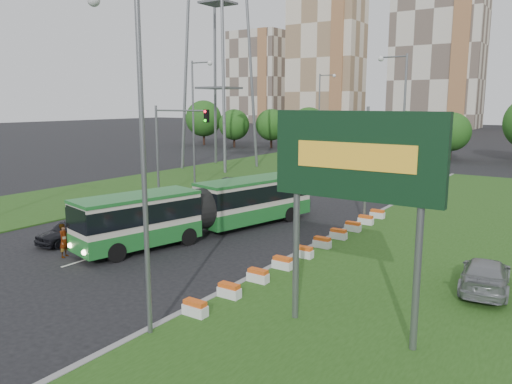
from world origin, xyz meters
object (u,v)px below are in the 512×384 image
Objects in this scene: billboard at (356,166)px; car_left_far at (230,188)px; traffic_mast_left at (171,138)px; pedestrian at (64,240)px; car_median at (485,275)px; car_left_near at (70,231)px; articulated_bus at (205,208)px; traffic_mast_median at (344,145)px; shopping_trolley at (88,254)px.

car_left_far is (-19.69, 19.28, -5.37)m from billboard.
traffic_mast_left is 4.32× the size of pedestrian.
car_median is 21.06m from pedestrian.
articulated_bus is at bearing 45.65° from car_left_near.
car_median is (22.97, -12.20, 0.06)m from car_left_far.
car_left_near is (-5.54, -5.94, -0.99)m from articulated_bus.
billboard is 0.48× the size of articulated_bus.
billboard is 19.73m from car_left_near.
traffic_mast_median is 1.66× the size of car_median.
car_left_near is (-11.37, -13.93, -4.65)m from traffic_mast_median.
car_left_near is at bearing -94.81° from car_left_far.
articulated_bus is 3.51× the size of car_left_far.
pedestrian is 1.54m from shopping_trolley.
billboard is 27.16m from traffic_mast_left.
billboard reaches higher than car_median.
car_left_near is 0.85× the size of car_median.
billboard reaches higher than shopping_trolley.
pedestrian reaches higher than car_left_far.
shopping_trolley is (-7.79, -15.46, -5.06)m from traffic_mast_median.
billboard is 28.08m from car_left_far.
car_median is at bearing -17.00° from traffic_mast_left.
billboard is at bearing -64.97° from traffic_mast_median.
pedestrian is at bearing 179.70° from billboard.
traffic_mast_median is 18.87m from pedestrian.
car_left_far is (-12.22, 3.28, -4.56)m from traffic_mast_median.
shopping_trolley is at bearing -91.24° from articulated_bus.
billboard is at bearing -17.67° from articulated_bus.
traffic_mast_left is 13.63× the size of shopping_trolley.
traffic_mast_median reaches higher than car_left_far.
car_left_near is 22.69m from car_median.
shopping_trolley is (3.59, -1.53, -0.41)m from car_left_near.
pedestrian is at bearing -119.80° from traffic_mast_median.
billboard is at bearing -33.55° from traffic_mast_left.
car_left_near is at bearing 6.26° from car_median.
billboard is at bearing -52.02° from car_left_far.
car_left_far is 19.26m from shopping_trolley.
billboard is 1.66× the size of car_median.
car_left_far is (-0.85, 17.21, 0.09)m from car_left_near.
traffic_mast_median is at bearing 49.41° from car_left_near.
traffic_mast_median is 10.54m from articulated_bus.
pedestrian is at bearing -88.43° from car_left_far.
billboard is 9.44m from car_median.
shopping_trolley is at bearing -24.40° from car_left_near.
car_left_far reaches higher than car_left_near.
shopping_trolley is (7.37, -14.46, -5.06)m from traffic_mast_left.
articulated_bus reaches higher than car_left_near.
shopping_trolley is at bearing 12.93° from car_median.
billboard reaches higher than articulated_bus.
car_median is at bearing 11.41° from car_left_near.
traffic_mast_left is 6.91m from car_left_far.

